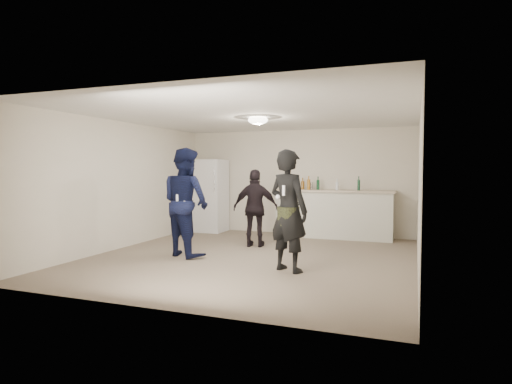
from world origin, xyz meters
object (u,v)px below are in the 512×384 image
(fridge, at_px, (211,196))
(spectator, at_px, (256,208))
(counter, at_px, (334,215))
(shaker, at_px, (311,186))
(woman, at_px, (288,211))
(man, at_px, (186,202))

(fridge, distance_m, spectator, 2.40)
(counter, xyz_separation_m, shaker, (-0.54, 0.07, 0.65))
(counter, height_order, woman, woman)
(woman, bearing_deg, shaker, -58.32)
(counter, height_order, shaker, shaker)
(counter, relative_size, shaker, 15.29)
(fridge, height_order, woman, woman)
(fridge, height_order, spectator, fridge)
(woman, bearing_deg, counter, -67.10)
(counter, distance_m, fridge, 3.09)
(fridge, distance_m, woman, 4.50)
(counter, height_order, man, man)
(man, bearing_deg, counter, -102.42)
(woman, height_order, spectator, woman)
(fridge, distance_m, man, 3.02)
(fridge, xyz_separation_m, man, (0.93, -2.88, 0.07))
(fridge, height_order, man, man)
(man, bearing_deg, spectator, -100.23)
(shaker, distance_m, spectator, 1.92)
(man, relative_size, woman, 1.04)
(woman, bearing_deg, spectator, -31.77)
(shaker, xyz_separation_m, man, (-1.60, -3.02, -0.21))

